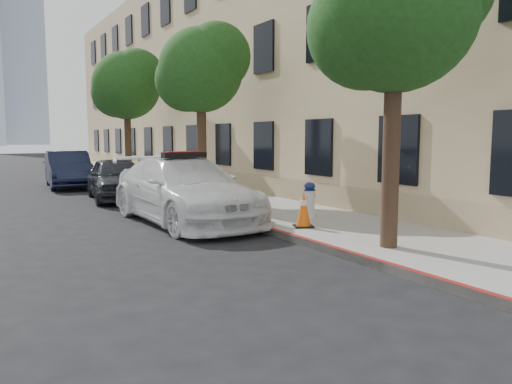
{
  "coord_description": "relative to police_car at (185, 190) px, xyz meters",
  "views": [
    {
      "loc": [
        -3.58,
        -8.33,
        2.11
      ],
      "look_at": [
        1.47,
        0.23,
        1.0
      ],
      "focal_mm": 35.0,
      "sensor_mm": 36.0,
      "label": 1
    }
  ],
  "objects": [
    {
      "name": "curb_strip",
      "position": [
        0.96,
        6.94,
        -0.73
      ],
      "size": [
        0.12,
        50.0,
        0.15
      ],
      "primitive_type": "cube",
      "color": "maroon",
      "rests_on": "ground"
    },
    {
      "name": "police_car",
      "position": [
        0.0,
        0.0,
        0.0
      ],
      "size": [
        2.43,
        5.59,
        1.75
      ],
      "rotation": [
        0.0,
        0.0,
        0.03
      ],
      "color": "silver",
      "rests_on": "ground"
    },
    {
      "name": "traffic_cone",
      "position": [
        1.64,
        -2.71,
        -0.27
      ],
      "size": [
        0.53,
        0.53,
        0.78
      ],
      "rotation": [
        0.0,
        0.0,
        -0.41
      ],
      "color": "black",
      "rests_on": "sidewalk"
    },
    {
      "name": "parked_car_far",
      "position": [
        -0.9,
        10.36,
        -0.05
      ],
      "size": [
        1.94,
        4.66,
        1.5
      ],
      "primitive_type": "imported",
      "rotation": [
        0.0,
        0.0,
        -0.08
      ],
      "color": "black",
      "rests_on": "ground"
    },
    {
      "name": "tree_far",
      "position": [
        1.83,
        10.92,
        3.58
      ],
      "size": [
        3.1,
        3.0,
        5.81
      ],
      "color": "black",
      "rests_on": "sidewalk"
    },
    {
      "name": "tree_mid",
      "position": [
        1.83,
        2.92,
        3.36
      ],
      "size": [
        2.77,
        2.64,
        5.43
      ],
      "color": "black",
      "rests_on": "sidewalk"
    },
    {
      "name": "ground",
      "position": [
        -1.1,
        -3.06,
        -0.8
      ],
      "size": [
        120.0,
        120.0,
        0.0
      ],
      "primitive_type": "plane",
      "color": "black",
      "rests_on": "ground"
    },
    {
      "name": "sidewalk",
      "position": [
        2.5,
        6.94,
        -0.73
      ],
      "size": [
        3.2,
        50.0,
        0.15
      ],
      "primitive_type": "cube",
      "color": "gray",
      "rests_on": "ground"
    },
    {
      "name": "tree_near",
      "position": [
        1.83,
        -5.08,
        3.47
      ],
      "size": [
        2.92,
        2.82,
        5.62
      ],
      "color": "black",
      "rests_on": "sidewalk"
    },
    {
      "name": "tower_right",
      "position": [
        7.9,
        131.94,
        21.2
      ],
      "size": [
        14.0,
        14.0,
        44.0
      ],
      "primitive_type": "cube",
      "color": "#9EA8B7",
      "rests_on": "ground"
    },
    {
      "name": "building",
      "position": [
        8.1,
        11.94,
        4.2
      ],
      "size": [
        8.0,
        36.0,
        10.0
      ],
      "primitive_type": "cube",
      "color": "tan",
      "rests_on": "ground"
    },
    {
      "name": "parked_car_mid",
      "position": [
        -0.27,
        5.23,
        -0.09
      ],
      "size": [
        2.2,
        4.38,
        1.43
      ],
      "primitive_type": "imported",
      "rotation": [
        0.0,
        0.0,
        -0.12
      ],
      "color": "black",
      "rests_on": "ground"
    },
    {
      "name": "fire_hydrant",
      "position": [
        2.52,
        -1.74,
        -0.23
      ],
      "size": [
        0.37,
        0.33,
        0.86
      ],
      "rotation": [
        0.0,
        0.0,
        0.24
      ],
      "color": "silver",
      "rests_on": "sidewalk"
    }
  ]
}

